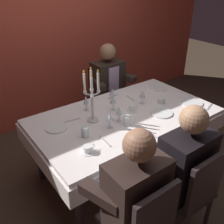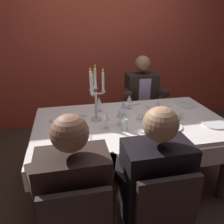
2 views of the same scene
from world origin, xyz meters
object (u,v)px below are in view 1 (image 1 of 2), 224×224
wine_glass_4 (110,117)px  wine_glass_2 (112,92)px  dining_table (125,124)px  dinner_plate_0 (192,103)px  wine_glass_3 (142,94)px  coffee_cup_2 (133,108)px  wine_glass_1 (119,111)px  water_tumbler_0 (127,120)px  dinner_plate_3 (161,113)px  candelabra (92,98)px  dinner_plate_2 (56,128)px  coffee_cup_1 (88,149)px  seated_diner_0 (137,194)px  dinner_plate_1 (157,88)px  seated_diner_1 (187,164)px  coffee_cup_0 (161,101)px  wine_glass_0 (86,100)px  wine_glass_5 (113,100)px  water_tumbler_1 (85,132)px

wine_glass_4 → wine_glass_2: bearing=51.3°
dining_table → dinner_plate_0: dinner_plate_0 is taller
wine_glass_3 → coffee_cup_2: wine_glass_3 is taller
wine_glass_1 → water_tumbler_0: (0.02, -0.10, -0.07)m
dinner_plate_3 → wine_glass_1: size_ratio=1.44×
water_tumbler_0 → coffee_cup_2: size_ratio=0.74×
candelabra → dinner_plate_0: bearing=-17.1°
dinner_plate_2 → dining_table: bearing=-14.7°
dining_table → wine_glass_2: 0.40m
coffee_cup_1 → seated_diner_0: (0.03, -0.58, -0.03)m
dinner_plate_2 → water_tumbler_0: (0.58, -0.35, 0.04)m
wine_glass_3 → dinner_plate_0: bearing=-36.1°
dining_table → dinner_plate_3: 0.40m
dinner_plate_1 → seated_diner_1: 1.45m
coffee_cup_0 → wine_glass_0: bearing=154.6°
dinner_plate_2 → wine_glass_5: bearing=-2.3°
candelabra → dinner_plate_2: candelabra is taller
water_tumbler_1 → dinner_plate_1: bearing=16.2°
wine_glass_2 → dinner_plate_3: bearing=-64.7°
wine_glass_4 → dinner_plate_1: bearing=20.8°
wine_glass_2 → seated_diner_0: size_ratio=0.13×
wine_glass_1 → wine_glass_2: size_ratio=1.00×
candelabra → dinner_plate_3: (0.66, -0.30, -0.24)m
coffee_cup_0 → dinner_plate_0: bearing=-36.8°
dining_table → coffee_cup_1: (-0.65, -0.31, 0.15)m
dining_table → wine_glass_2: (0.07, 0.32, 0.23)m
dinner_plate_0 → coffee_cup_1: bearing=-177.6°
wine_glass_4 → coffee_cup_1: size_ratio=1.24×
dinner_plate_2 → seated_diner_0: (0.08, -1.07, -0.01)m
wine_glass_2 → seated_diner_0: (-0.68, -1.21, -0.12)m
dining_table → dinner_plate_2: (-0.70, 0.18, 0.13)m
wine_glass_3 → dinner_plate_3: bearing=-88.2°
wine_glass_1 → water_tumbler_1: (-0.40, -0.03, -0.07)m
wine_glass_5 → wine_glass_1: bearing=-113.4°
water_tumbler_0 → coffee_cup_2: bearing=39.5°
wine_glass_2 → wine_glass_3: same height
wine_glass_0 → dinner_plate_2: bearing=-161.4°
wine_glass_5 → water_tumbler_1: wine_glass_5 is taller
dinner_plate_0 → dinner_plate_3: size_ratio=1.04×
wine_glass_1 → seated_diner_0: bearing=-120.2°
dinner_plate_1 → water_tumbler_1: (-1.29, -0.38, 0.04)m
candelabra → coffee_cup_1: (-0.31, -0.40, -0.22)m
dinner_plate_3 → coffee_cup_1: (-0.96, -0.10, 0.02)m
dinner_plate_1 → wine_glass_1: 0.96m
wine_glass_5 → seated_diner_1: seated_diner_1 is taller
dinner_plate_2 → wine_glass_1: (0.56, -0.25, 0.11)m
wine_glass_1 → seated_diner_1: size_ratio=0.13×
wine_glass_3 → wine_glass_4: (-0.59, -0.19, 0.00)m
water_tumbler_1 → wine_glass_3: bearing=11.9°
wine_glass_5 → water_tumbler_0: bearing=-102.7°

